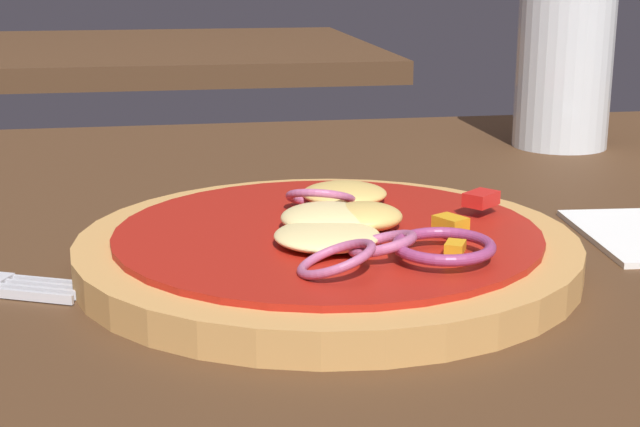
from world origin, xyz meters
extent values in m
cube|color=#4C301C|center=(0.00, 0.00, 0.02)|extent=(1.34, 0.86, 0.03)
cylinder|color=tan|center=(0.02, 0.03, 0.04)|extent=(0.23, 0.23, 0.01)
cylinder|color=#A81C11|center=(0.02, 0.03, 0.05)|extent=(0.20, 0.20, 0.00)
ellipsoid|color=#E5BC60|center=(0.03, 0.08, 0.05)|extent=(0.04, 0.04, 0.01)
ellipsoid|color=#E5BC60|center=(0.03, 0.03, 0.06)|extent=(0.04, 0.04, 0.01)
ellipsoid|color=#F4DB8E|center=(0.02, 0.03, 0.06)|extent=(0.04, 0.04, 0.01)
ellipsoid|color=#F4DB8E|center=(0.01, 0.01, 0.05)|extent=(0.05, 0.05, 0.01)
torus|color=#B25984|center=(0.01, -0.03, 0.06)|extent=(0.04, 0.04, 0.01)
torus|color=#B25984|center=(0.02, 0.07, 0.06)|extent=(0.04, 0.04, 0.02)
torus|color=#B25984|center=(0.03, -0.01, 0.06)|extent=(0.04, 0.04, 0.01)
torus|color=#93386B|center=(0.06, -0.02, 0.06)|extent=(0.06, 0.06, 0.01)
cube|color=red|center=(0.09, 0.04, 0.06)|extent=(0.02, 0.02, 0.01)
cube|color=orange|center=(0.06, -0.02, 0.06)|extent=(0.01, 0.01, 0.00)
cube|color=orange|center=(0.07, 0.01, 0.06)|extent=(0.02, 0.02, 0.01)
cube|color=silver|center=(-0.11, 0.01, 0.03)|extent=(0.04, 0.02, 0.00)
cube|color=silver|center=(-0.11, 0.01, 0.03)|extent=(0.04, 0.02, 0.00)
cube|color=silver|center=(-0.11, 0.02, 0.03)|extent=(0.04, 0.02, 0.00)
cube|color=silver|center=(-0.11, 0.02, 0.03)|extent=(0.04, 0.02, 0.00)
cylinder|color=silver|center=(0.24, 0.28, 0.10)|extent=(0.07, 0.07, 0.13)
cylinder|color=#C67214|center=(0.24, 0.28, 0.07)|extent=(0.06, 0.06, 0.08)
cylinder|color=white|center=(0.24, 0.28, 0.12)|extent=(0.06, 0.06, 0.01)
cube|color=#4C301C|center=(-0.04, 1.20, 0.02)|extent=(0.66, 0.64, 0.03)
camera|label=1|loc=(-0.06, -0.38, 0.17)|focal=53.02mm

